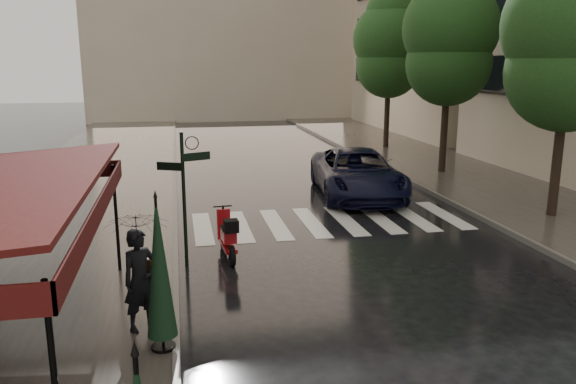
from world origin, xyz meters
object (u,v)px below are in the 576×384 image
object	(u,v)px
parked_car	(357,173)
parasol_back	(159,268)
pedestrian_with_umbrella	(138,235)
scooter	(228,237)

from	to	relation	value
parked_car	parasol_back	distance (m)	11.87
pedestrian_with_umbrella	parked_car	distance (m)	11.46
pedestrian_with_umbrella	parasol_back	bearing A→B (deg)	-100.33
parked_car	scooter	bearing A→B (deg)	-125.52
scooter	parasol_back	distance (m)	4.71
pedestrian_with_umbrella	parasol_back	distance (m)	0.90
scooter	parked_car	distance (m)	7.50
pedestrian_with_umbrella	scooter	world-z (taller)	pedestrian_with_umbrella
pedestrian_with_umbrella	scooter	size ratio (longest dim) A/B	1.45
parked_car	pedestrian_with_umbrella	bearing A→B (deg)	-119.98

